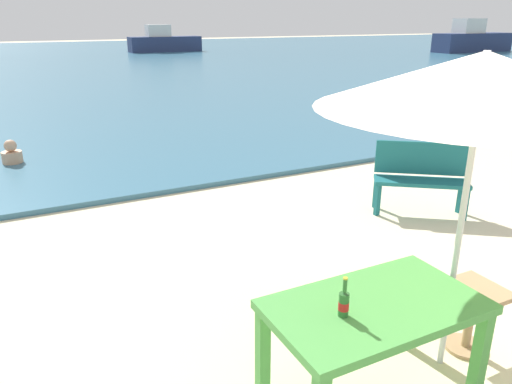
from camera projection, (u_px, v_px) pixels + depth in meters
The scene contains 9 objects.
sea_water at pixel (54, 62), 28.68m from camera, with size 120.00×50.00×0.08m, color #386B84.
picnic_table_green at pixel (374, 318), 3.19m from camera, with size 1.40×0.80×0.76m.
beer_bottle_amber at pixel (344, 302), 2.99m from camera, with size 0.07×0.07×0.26m.
patio_umbrella at pixel (483, 81), 3.05m from camera, with size 2.10×2.10×2.30m.
side_table_wood at pixel (471, 310), 3.80m from camera, with size 0.44×0.44×0.54m.
bench_teal_center at pixel (421, 174), 6.48m from camera, with size 1.18×1.00×0.95m.
swimmer_person at pixel (12, 154), 8.57m from camera, with size 0.34×0.34×0.41m.
boat_tanker at pixel (164, 42), 36.18m from camera, with size 5.25×1.43×1.91m.
boat_barge at pixel (472, 40), 36.02m from camera, with size 6.43×1.75×2.34m.
Camera 1 is at (-2.88, -1.72, 2.49)m, focal length 34.46 mm.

